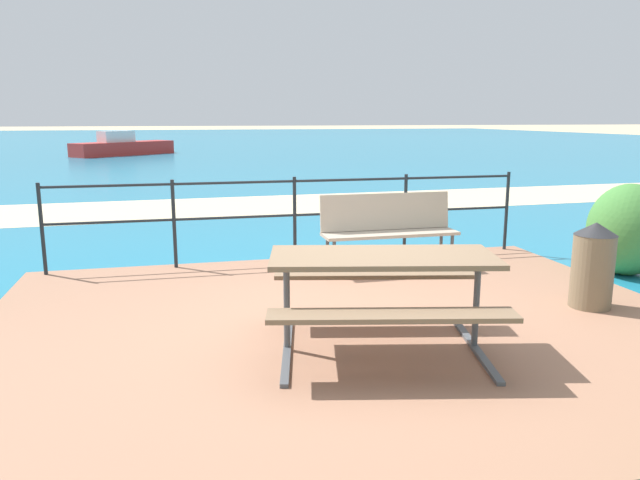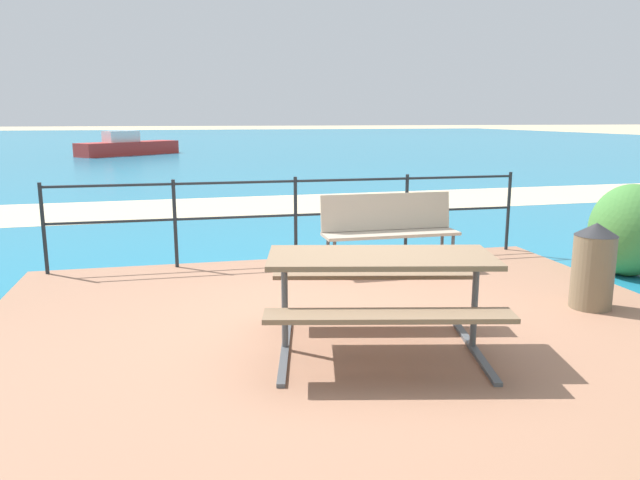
{
  "view_description": "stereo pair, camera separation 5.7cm",
  "coord_description": "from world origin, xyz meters",
  "px_view_note": "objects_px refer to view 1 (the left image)",
  "views": [
    {
      "loc": [
        -1.42,
        -4.9,
        1.86
      ],
      "look_at": [
        0.03,
        1.18,
        0.58
      ],
      "focal_mm": 33.87,
      "sensor_mm": 36.0,
      "label": 1
    },
    {
      "loc": [
        -1.36,
        -4.91,
        1.86
      ],
      "look_at": [
        0.03,
        1.18,
        0.58
      ],
      "focal_mm": 33.87,
      "sensor_mm": 36.0,
      "label": 2
    }
  ],
  "objects_px": {
    "park_bench": "(388,224)",
    "trash_bin": "(593,265)",
    "picnic_table": "(382,277)",
    "boat_mid": "(124,147)"
  },
  "relations": [
    {
      "from": "park_bench",
      "to": "trash_bin",
      "type": "xyz_separation_m",
      "value": [
        1.4,
        -1.85,
        -0.13
      ]
    },
    {
      "from": "picnic_table",
      "to": "boat_mid",
      "type": "height_order",
      "value": "boat_mid"
    },
    {
      "from": "park_bench",
      "to": "picnic_table",
      "type": "bearing_deg",
      "value": -111.27
    },
    {
      "from": "picnic_table",
      "to": "trash_bin",
      "type": "distance_m",
      "value": 2.39
    },
    {
      "from": "picnic_table",
      "to": "trash_bin",
      "type": "relative_size",
      "value": 2.38
    },
    {
      "from": "park_bench",
      "to": "boat_mid",
      "type": "xyz_separation_m",
      "value": [
        -4.84,
        24.53,
        -0.2
      ]
    },
    {
      "from": "trash_bin",
      "to": "boat_mid",
      "type": "xyz_separation_m",
      "value": [
        -6.24,
        26.38,
        -0.07
      ]
    },
    {
      "from": "picnic_table",
      "to": "boat_mid",
      "type": "bearing_deg",
      "value": 110.45
    },
    {
      "from": "park_bench",
      "to": "boat_mid",
      "type": "distance_m",
      "value": 25.01
    },
    {
      "from": "picnic_table",
      "to": "trash_bin",
      "type": "height_order",
      "value": "trash_bin"
    }
  ]
}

